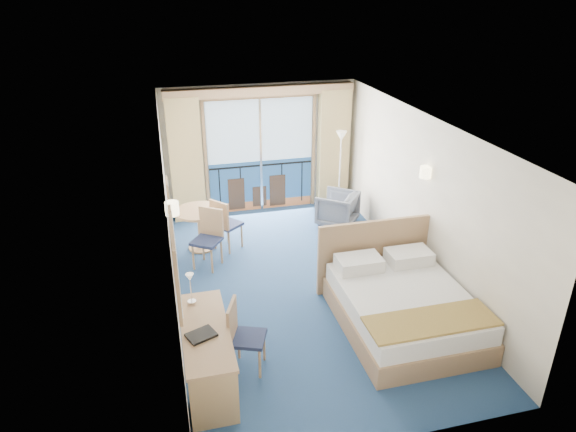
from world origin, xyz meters
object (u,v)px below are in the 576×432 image
Objects in this scene: table_chair_a at (224,222)px; desk at (211,376)px; table_chair_b at (209,234)px; bed at (402,304)px; armchair at (337,209)px; floor_lamp at (341,151)px; desk_chair at (242,332)px; round_table at (199,220)px; nightstand at (398,254)px.

desk is at bearing 130.40° from table_chair_a.
bed is at bearing -10.05° from table_chair_b.
armchair is 2.44m from table_chair_a.
desk is (-3.05, -4.34, 0.09)m from armchair.
armchair is at bearing 54.82° from table_chair_b.
floor_lamp is 5.33m from desk_chair.
round_table is (-0.21, 3.40, 0.04)m from desk_chair.
desk_chair is (-2.37, -0.35, 0.21)m from bed.
table_chair_b is (-2.96, -1.66, -0.75)m from floor_lamp.
floor_lamp reaches higher than nightstand.
bed reaches higher than armchair.
desk_chair is 1.12× the size of round_table.
bed reaches higher than round_table.
round_table is (-3.06, -1.04, -0.74)m from floor_lamp.
armchair is 4.59m from desk_chair.
floor_lamp is 3.32m from round_table.
round_table is 0.46m from table_chair_a.
nightstand is 1.98m from armchair.
table_chair_a is (-2.15, 2.89, 0.23)m from bed.
nightstand is 0.30× the size of floor_lamp.
bed is at bearing -49.74° from round_table.
table_chair_a is 0.97× the size of table_chair_b.
bed is at bearing 177.19° from table_chair_a.
desk_chair is 0.94× the size of table_chair_b.
round_table is (0.25, 3.95, 0.17)m from desk.
desk is (-3.49, -2.40, 0.16)m from nightstand.
nightstand is at bearing -37.54° from desk_chair.
armchair is 1.22m from floor_lamp.
floor_lamp is 2.99m from table_chair_a.
armchair is 0.74× the size of table_chair_a.
desk is 1.89× the size of round_table.
desk is 0.72m from desk_chair.
desk_chair reaches higher than armchair.
armchair is at bearing 102.86° from nightstand.
table_chair_a reaches higher than desk.
table_chair_b is (-0.11, 2.77, 0.04)m from desk_chair.
floor_lamp is at bearing -11.67° from desk_chair.
nightstand is at bearing 51.97° from armchair.
bed is 2.41m from desk_chair.
desk_chair is at bearing 4.68° from armchair.
desk_chair is at bearing -148.63° from nightstand.
table_chair_b is (-2.48, 2.42, 0.25)m from bed.
floor_lamp is at bearing -162.65° from armchair.
table_chair_a is at bearing 153.74° from nightstand.
nightstand is 3.15m from table_chair_a.
desk is at bearing -93.56° from round_table.
desk is at bearing -162.31° from bed.
floor_lamp is at bearing 63.59° from table_chair_b.
desk is 1.63× the size of table_chair_a.
desk_chair is 0.97× the size of table_chair_a.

